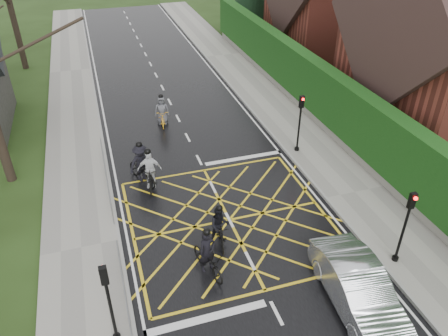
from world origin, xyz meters
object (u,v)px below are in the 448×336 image
cyclist_mid (142,167)px  car (358,289)px  cyclist_back (220,229)px  cyclist_rear (208,258)px  cyclist_front (150,174)px  cyclist_lead (162,114)px

cyclist_mid → car: cyclist_mid is taller
cyclist_back → cyclist_mid: 5.66m
cyclist_rear → cyclist_back: 1.56m
cyclist_rear → cyclist_front: bearing=85.2°
cyclist_back → cyclist_mid: (-2.24, 5.19, 0.09)m
car → cyclist_mid: bearing=125.4°
cyclist_back → car: size_ratio=0.40×
cyclist_lead → car: bearing=-67.9°
cyclist_mid → cyclist_lead: size_ratio=1.15×
cyclist_mid → cyclist_lead: cyclist_mid is taller
cyclist_back → cyclist_rear: bearing=-113.9°
cyclist_rear → cyclist_front: 5.96m
cyclist_rear → cyclist_back: cyclist_rear is taller
cyclist_rear → cyclist_lead: bearing=71.6°
car → cyclist_lead: bearing=108.2°
cyclist_lead → cyclist_back: bearing=-80.3°
cyclist_front → cyclist_rear: bearing=-69.3°
cyclist_mid → cyclist_front: (0.29, -0.64, -0.01)m
cyclist_rear → cyclist_back: size_ratio=1.13×
cyclist_back → cyclist_lead: cyclist_lead is taller
cyclist_lead → car: 15.49m
cyclist_mid → cyclist_front: size_ratio=1.08×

